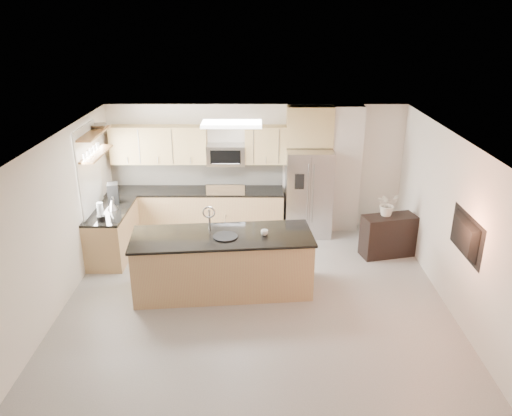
{
  "coord_description": "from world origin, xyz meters",
  "views": [
    {
      "loc": [
        0.02,
        -6.62,
        4.32
      ],
      "look_at": [
        0.0,
        1.3,
        1.17
      ],
      "focal_mm": 35.0,
      "sensor_mm": 36.0,
      "label": 1
    }
  ],
  "objects_px": {
    "range": "(227,211)",
    "platter": "(225,236)",
    "microwave": "(226,155)",
    "credenza": "(388,236)",
    "flower_vase": "(388,198)",
    "television": "(461,236)",
    "refrigerator": "(308,192)",
    "blender": "(101,213)",
    "kettle": "(112,205)",
    "coffee_maker": "(113,194)",
    "cup": "(264,233)",
    "island": "(223,263)",
    "bowl": "(98,125)"
  },
  "relations": [
    {
      "from": "microwave",
      "to": "credenza",
      "type": "distance_m",
      "value": 3.52
    },
    {
      "from": "refrigerator",
      "to": "flower_vase",
      "type": "distance_m",
      "value": 1.68
    },
    {
      "from": "credenza",
      "to": "coffee_maker",
      "type": "distance_m",
      "value": 5.23
    },
    {
      "from": "blender",
      "to": "flower_vase",
      "type": "height_order",
      "value": "flower_vase"
    },
    {
      "from": "credenza",
      "to": "flower_vase",
      "type": "xyz_separation_m",
      "value": [
        -0.06,
        0.06,
        0.72
      ]
    },
    {
      "from": "flower_vase",
      "to": "cup",
      "type": "bearing_deg",
      "value": -149.48
    },
    {
      "from": "refrigerator",
      "to": "credenza",
      "type": "xyz_separation_m",
      "value": [
        1.42,
        -1.01,
        -0.5
      ]
    },
    {
      "from": "credenza",
      "to": "bowl",
      "type": "relative_size",
      "value": 2.48
    },
    {
      "from": "blender",
      "to": "range",
      "type": "bearing_deg",
      "value": 37.66
    },
    {
      "from": "microwave",
      "to": "television",
      "type": "distance_m",
      "value": 4.79
    },
    {
      "from": "kettle",
      "to": "bowl",
      "type": "relative_size",
      "value": 0.57
    },
    {
      "from": "island",
      "to": "kettle",
      "type": "xyz_separation_m",
      "value": [
        -2.09,
        1.27,
        0.52
      ]
    },
    {
      "from": "blender",
      "to": "television",
      "type": "bearing_deg",
      "value": -15.22
    },
    {
      "from": "range",
      "to": "platter",
      "type": "relative_size",
      "value": 2.91
    },
    {
      "from": "flower_vase",
      "to": "television",
      "type": "xyz_separation_m",
      "value": [
        0.49,
        -2.12,
        0.23
      ]
    },
    {
      "from": "blender",
      "to": "kettle",
      "type": "height_order",
      "value": "blender"
    },
    {
      "from": "platter",
      "to": "blender",
      "type": "bearing_deg",
      "value": 159.61
    },
    {
      "from": "microwave",
      "to": "television",
      "type": "relative_size",
      "value": 0.71
    },
    {
      "from": "cup",
      "to": "blender",
      "type": "height_order",
      "value": "blender"
    },
    {
      "from": "cup",
      "to": "kettle",
      "type": "height_order",
      "value": "kettle"
    },
    {
      "from": "credenza",
      "to": "platter",
      "type": "xyz_separation_m",
      "value": [
        -2.96,
        -1.36,
        0.61
      ]
    },
    {
      "from": "platter",
      "to": "coffee_maker",
      "type": "bearing_deg",
      "value": 142.37
    },
    {
      "from": "credenza",
      "to": "coffee_maker",
      "type": "xyz_separation_m",
      "value": [
        -5.17,
        0.35,
        0.71
      ]
    },
    {
      "from": "bowl",
      "to": "flower_vase",
      "type": "height_order",
      "value": "bowl"
    },
    {
      "from": "microwave",
      "to": "bowl",
      "type": "relative_size",
      "value": 1.91
    },
    {
      "from": "island",
      "to": "bowl",
      "type": "xyz_separation_m",
      "value": [
        -2.32,
        1.7,
        1.89
      ]
    },
    {
      "from": "microwave",
      "to": "flower_vase",
      "type": "xyz_separation_m",
      "value": [
        3.02,
        -1.13,
        -0.51
      ]
    },
    {
      "from": "microwave",
      "to": "coffee_maker",
      "type": "height_order",
      "value": "microwave"
    },
    {
      "from": "refrigerator",
      "to": "kettle",
      "type": "height_order",
      "value": "refrigerator"
    },
    {
      "from": "refrigerator",
      "to": "blender",
      "type": "relative_size",
      "value": 5.25
    },
    {
      "from": "kettle",
      "to": "flower_vase",
      "type": "xyz_separation_m",
      "value": [
        5.05,
        0.08,
        0.1
      ]
    },
    {
      "from": "credenza",
      "to": "television",
      "type": "xyz_separation_m",
      "value": [
        0.43,
        -2.06,
        0.96
      ]
    },
    {
      "from": "credenza",
      "to": "kettle",
      "type": "distance_m",
      "value": 5.14
    },
    {
      "from": "microwave",
      "to": "bowl",
      "type": "bearing_deg",
      "value": -161.15
    },
    {
      "from": "refrigerator",
      "to": "platter",
      "type": "height_order",
      "value": "refrigerator"
    },
    {
      "from": "range",
      "to": "bowl",
      "type": "bearing_deg",
      "value": -164.03
    },
    {
      "from": "coffee_maker",
      "to": "bowl",
      "type": "bearing_deg",
      "value": 157.25
    },
    {
      "from": "platter",
      "to": "kettle",
      "type": "relative_size",
      "value": 1.72
    },
    {
      "from": "refrigerator",
      "to": "microwave",
      "type": "bearing_deg",
      "value": 174.14
    },
    {
      "from": "credenza",
      "to": "range",
      "type": "bearing_deg",
      "value": 147.35
    },
    {
      "from": "credenza",
      "to": "kettle",
      "type": "xyz_separation_m",
      "value": [
        -5.1,
        -0.02,
        0.63
      ]
    },
    {
      "from": "refrigerator",
      "to": "cup",
      "type": "relative_size",
      "value": 15.29
    },
    {
      "from": "island",
      "to": "coffee_maker",
      "type": "distance_m",
      "value": 2.78
    },
    {
      "from": "blender",
      "to": "kettle",
      "type": "distance_m",
      "value": 0.53
    },
    {
      "from": "blender",
      "to": "coffee_maker",
      "type": "distance_m",
      "value": 0.89
    },
    {
      "from": "credenza",
      "to": "platter",
      "type": "distance_m",
      "value": 3.31
    },
    {
      "from": "television",
      "to": "cup",
      "type": "bearing_deg",
      "value": 74.38
    },
    {
      "from": "platter",
      "to": "television",
      "type": "distance_m",
      "value": 3.48
    },
    {
      "from": "island",
      "to": "kettle",
      "type": "distance_m",
      "value": 2.5
    },
    {
      "from": "microwave",
      "to": "flower_vase",
      "type": "relative_size",
      "value": 1.16
    }
  ]
}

